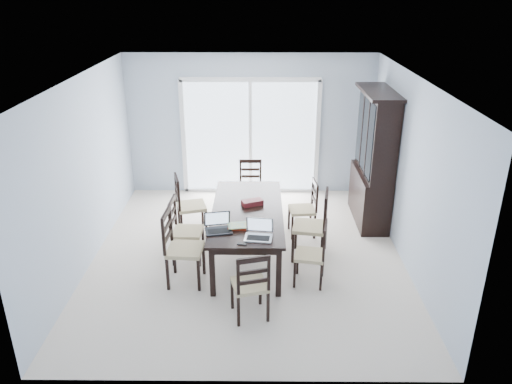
% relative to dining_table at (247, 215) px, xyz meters
% --- Properties ---
extents(floor, '(5.00, 5.00, 0.00)m').
position_rel_dining_table_xyz_m(floor, '(0.00, 0.00, -0.67)').
color(floor, silver).
rests_on(floor, ground).
extents(ceiling, '(5.00, 5.00, 0.00)m').
position_rel_dining_table_xyz_m(ceiling, '(0.00, 0.00, 1.93)').
color(ceiling, white).
rests_on(ceiling, back_wall).
extents(back_wall, '(4.50, 0.02, 2.60)m').
position_rel_dining_table_xyz_m(back_wall, '(0.00, 2.50, 0.63)').
color(back_wall, '#A8B7C9').
rests_on(back_wall, floor).
extents(wall_left, '(0.02, 5.00, 2.60)m').
position_rel_dining_table_xyz_m(wall_left, '(-2.25, 0.00, 0.63)').
color(wall_left, '#A8B7C9').
rests_on(wall_left, floor).
extents(wall_right, '(0.02, 5.00, 2.60)m').
position_rel_dining_table_xyz_m(wall_right, '(2.25, 0.00, 0.63)').
color(wall_right, '#A8B7C9').
rests_on(wall_right, floor).
extents(balcony, '(4.50, 2.00, 0.10)m').
position_rel_dining_table_xyz_m(balcony, '(0.00, 3.50, -0.72)').
color(balcony, gray).
rests_on(balcony, ground).
extents(railing, '(4.50, 0.06, 1.10)m').
position_rel_dining_table_xyz_m(railing, '(0.00, 4.50, -0.12)').
color(railing, '#99999E').
rests_on(railing, balcony).
extents(dining_table, '(1.00, 2.20, 0.75)m').
position_rel_dining_table_xyz_m(dining_table, '(0.00, 0.00, 0.00)').
color(dining_table, black).
rests_on(dining_table, floor).
extents(china_hutch, '(0.50, 1.38, 2.20)m').
position_rel_dining_table_xyz_m(china_hutch, '(2.02, 1.25, 0.40)').
color(china_hutch, black).
rests_on(china_hutch, floor).
extents(sliding_door, '(2.52, 0.05, 2.18)m').
position_rel_dining_table_xyz_m(sliding_door, '(0.00, 2.48, 0.41)').
color(sliding_door, silver).
rests_on(sliding_door, floor).
extents(chair_left_near, '(0.49, 0.48, 1.20)m').
position_rel_dining_table_xyz_m(chair_left_near, '(-0.90, -0.68, -0.04)').
color(chair_left_near, black).
rests_on(chair_left_near, floor).
extents(chair_left_mid, '(0.44, 0.43, 1.09)m').
position_rel_dining_table_xyz_m(chair_left_mid, '(-0.95, -0.09, -0.09)').
color(chair_left_mid, black).
rests_on(chair_left_mid, floor).
extents(chair_left_far, '(0.54, 0.53, 1.13)m').
position_rel_dining_table_xyz_m(chair_left_far, '(-1.00, 0.72, -0.07)').
color(chair_left_far, black).
rests_on(chair_left_far, floor).
extents(chair_right_near, '(0.45, 0.44, 1.01)m').
position_rel_dining_table_xyz_m(chair_right_near, '(0.93, -0.69, -0.14)').
color(chair_right_near, black).
rests_on(chair_right_near, floor).
extents(chair_right_mid, '(0.54, 0.53, 1.21)m').
position_rel_dining_table_xyz_m(chair_right_mid, '(0.99, -0.02, -0.04)').
color(chair_right_mid, black).
rests_on(chair_right_mid, floor).
extents(chair_right_far, '(0.44, 0.43, 1.04)m').
position_rel_dining_table_xyz_m(chair_right_far, '(0.93, 0.72, -0.12)').
color(chair_right_far, black).
rests_on(chair_right_far, floor).
extents(chair_end_near, '(0.49, 0.49, 1.05)m').
position_rel_dining_table_xyz_m(chair_end_near, '(0.08, -1.49, -0.12)').
color(chair_end_near, black).
rests_on(chair_end_near, floor).
extents(chair_end_far, '(0.39, 0.41, 1.03)m').
position_rel_dining_table_xyz_m(chair_end_far, '(0.01, 1.66, -0.13)').
color(chair_end_far, black).
rests_on(chair_end_far, floor).
extents(laptop_dark, '(0.38, 0.30, 0.23)m').
position_rel_dining_table_xyz_m(laptop_dark, '(-0.35, -0.67, 0.13)').
color(laptop_dark, black).
rests_on(laptop_dark, dining_table).
extents(laptop_silver, '(0.37, 0.28, 0.24)m').
position_rel_dining_table_xyz_m(laptop_silver, '(0.16, -0.86, 0.14)').
color(laptop_silver, '#B3B3B5').
rests_on(laptop_silver, dining_table).
extents(book_stack, '(0.29, 0.24, 0.04)m').
position_rel_dining_table_xyz_m(book_stack, '(-0.12, -0.56, 0.10)').
color(book_stack, maroon).
rests_on(book_stack, dining_table).
extents(cell_phone, '(0.13, 0.07, 0.01)m').
position_rel_dining_table_xyz_m(cell_phone, '(-0.04, -1.00, 0.08)').
color(cell_phone, black).
rests_on(cell_phone, dining_table).
extents(game_box, '(0.33, 0.25, 0.07)m').
position_rel_dining_table_xyz_m(game_box, '(0.07, 0.17, 0.11)').
color(game_box, '#460E1A').
rests_on(game_box, dining_table).
extents(hot_tub, '(1.95, 1.78, 0.92)m').
position_rel_dining_table_xyz_m(hot_tub, '(-0.95, 3.43, -0.21)').
color(hot_tub, brown).
rests_on(hot_tub, balcony).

